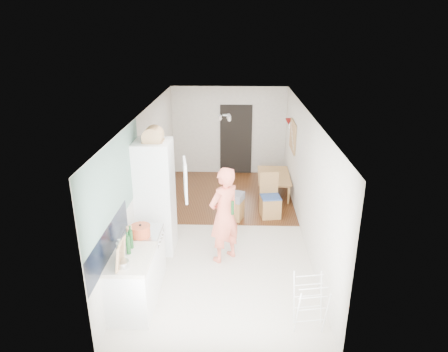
# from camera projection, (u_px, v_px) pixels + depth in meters

# --- Properties ---
(room_shell) EXTENTS (3.20, 7.00, 2.50)m
(room_shell) POSITION_uv_depth(u_px,v_px,m) (225.00, 174.00, 8.00)
(room_shell) COLOR silver
(room_shell) RESTS_ON ground
(floor) EXTENTS (3.20, 7.00, 0.01)m
(floor) POSITION_uv_depth(u_px,v_px,m) (225.00, 230.00, 8.44)
(floor) COLOR beige
(floor) RESTS_ON ground
(wood_floor_overlay) EXTENTS (3.20, 3.30, 0.01)m
(wood_floor_overlay) POSITION_uv_depth(u_px,v_px,m) (227.00, 195.00, 10.17)
(wood_floor_overlay) COLOR brown
(wood_floor_overlay) RESTS_ON room_shell
(sage_wall_panel) EXTENTS (0.02, 3.00, 1.30)m
(sage_wall_panel) POSITION_uv_depth(u_px,v_px,m) (115.00, 183.00, 5.97)
(sage_wall_panel) COLOR slate
(sage_wall_panel) RESTS_ON room_shell
(tile_splashback) EXTENTS (0.02, 1.90, 0.50)m
(tile_splashback) POSITION_uv_depth(u_px,v_px,m) (109.00, 242.00, 5.70)
(tile_splashback) COLOR black
(tile_splashback) RESTS_ON room_shell
(doorway_recess) EXTENTS (0.90, 0.04, 2.00)m
(doorway_recess) POSITION_uv_depth(u_px,v_px,m) (236.00, 140.00, 11.33)
(doorway_recess) COLOR black
(doorway_recess) RESTS_ON room_shell
(base_cabinet) EXTENTS (0.60, 0.90, 0.86)m
(base_cabinet) POSITION_uv_depth(u_px,v_px,m) (133.00, 285.00, 5.95)
(base_cabinet) COLOR white
(base_cabinet) RESTS_ON room_shell
(worktop) EXTENTS (0.62, 0.92, 0.06)m
(worktop) POSITION_uv_depth(u_px,v_px,m) (130.00, 258.00, 5.78)
(worktop) COLOR beige
(worktop) RESTS_ON room_shell
(range_cooker) EXTENTS (0.60, 0.60, 0.88)m
(range_cooker) POSITION_uv_depth(u_px,v_px,m) (144.00, 257.00, 6.64)
(range_cooker) COLOR white
(range_cooker) RESTS_ON room_shell
(cooker_top) EXTENTS (0.60, 0.60, 0.04)m
(cooker_top) POSITION_uv_depth(u_px,v_px,m) (142.00, 233.00, 6.48)
(cooker_top) COLOR silver
(cooker_top) RESTS_ON room_shell
(fridge_housing) EXTENTS (0.66, 0.66, 2.15)m
(fridge_housing) POSITION_uv_depth(u_px,v_px,m) (155.00, 197.00, 7.37)
(fridge_housing) COLOR white
(fridge_housing) RESTS_ON room_shell
(fridge_door) EXTENTS (0.14, 0.56, 0.70)m
(fridge_door) POSITION_uv_depth(u_px,v_px,m) (185.00, 180.00, 6.90)
(fridge_door) COLOR white
(fridge_door) RESTS_ON room_shell
(fridge_interior) EXTENTS (0.02, 0.52, 0.66)m
(fridge_interior) POSITION_uv_depth(u_px,v_px,m) (171.00, 173.00, 7.19)
(fridge_interior) COLOR white
(fridge_interior) RESTS_ON room_shell
(pinboard) EXTENTS (0.03, 0.90, 0.70)m
(pinboard) POSITION_uv_depth(u_px,v_px,m) (293.00, 136.00, 9.62)
(pinboard) COLOR tan
(pinboard) RESTS_ON room_shell
(pinboard_frame) EXTENTS (0.00, 0.94, 0.74)m
(pinboard_frame) POSITION_uv_depth(u_px,v_px,m) (292.00, 136.00, 9.62)
(pinboard_frame) COLOR #AC7D48
(pinboard_frame) RESTS_ON room_shell
(wall_sconce) EXTENTS (0.18, 0.18, 0.16)m
(wall_sconce) POSITION_uv_depth(u_px,v_px,m) (289.00, 122.00, 10.16)
(wall_sconce) COLOR maroon
(wall_sconce) RESTS_ON room_shell
(person) EXTENTS (0.91, 0.90, 2.12)m
(person) POSITION_uv_depth(u_px,v_px,m) (224.00, 207.00, 7.03)
(person) COLOR #F67157
(person) RESTS_ON floor
(dining_table) EXTENTS (0.71, 1.23, 0.43)m
(dining_table) POSITION_uv_depth(u_px,v_px,m) (274.00, 186.00, 10.19)
(dining_table) COLOR #AC7D48
(dining_table) RESTS_ON floor
(dining_chair) EXTENTS (0.48, 0.48, 1.00)m
(dining_chair) POSITION_uv_depth(u_px,v_px,m) (271.00, 196.00, 8.85)
(dining_chair) COLOR #AC7D48
(dining_chair) RESTS_ON floor
(stool) EXTENTS (0.45, 0.45, 0.46)m
(stool) POSITION_uv_depth(u_px,v_px,m) (234.00, 209.00, 8.84)
(stool) COLOR #AC7D48
(stool) RESTS_ON floor
(grey_drape) EXTENTS (0.47, 0.47, 0.17)m
(grey_drape) POSITION_uv_depth(u_px,v_px,m) (234.00, 197.00, 8.71)
(grey_drape) COLOR gray
(grey_drape) RESTS_ON stool
(drying_rack) EXTENTS (0.46, 0.43, 0.79)m
(drying_rack) POSITION_uv_depth(u_px,v_px,m) (310.00, 305.00, 5.58)
(drying_rack) COLOR white
(drying_rack) RESTS_ON floor
(bread_bin) EXTENTS (0.41, 0.39, 0.19)m
(bread_bin) POSITION_uv_depth(u_px,v_px,m) (153.00, 136.00, 6.94)
(bread_bin) COLOR tan
(bread_bin) RESTS_ON fridge_housing
(red_casserole) EXTENTS (0.38, 0.38, 0.18)m
(red_casserole) POSITION_uv_depth(u_px,v_px,m) (141.00, 231.00, 6.31)
(red_casserole) COLOR #C34B27
(red_casserole) RESTS_ON cooker_top
(steel_pan) EXTENTS (0.23, 0.23, 0.09)m
(steel_pan) POSITION_uv_depth(u_px,v_px,m) (123.00, 264.00, 5.51)
(steel_pan) COLOR silver
(steel_pan) RESTS_ON worktop
(held_bottle) EXTENTS (0.05, 0.05, 0.25)m
(held_bottle) POSITION_uv_depth(u_px,v_px,m) (233.00, 208.00, 6.83)
(held_bottle) COLOR #16401A
(held_bottle) RESTS_ON person
(bottle_a) EXTENTS (0.07, 0.07, 0.28)m
(bottle_a) POSITION_uv_depth(u_px,v_px,m) (128.00, 245.00, 5.80)
(bottle_a) COLOR #16401A
(bottle_a) RESTS_ON worktop
(bottle_b) EXTENTS (0.08, 0.08, 0.29)m
(bottle_b) POSITION_uv_depth(u_px,v_px,m) (131.00, 239.00, 5.95)
(bottle_b) COLOR #16401A
(bottle_b) RESTS_ON worktop
(bottle_c) EXTENTS (0.11, 0.11, 0.23)m
(bottle_c) POSITION_uv_depth(u_px,v_px,m) (120.00, 250.00, 5.72)
(bottle_c) COLOR beige
(bottle_c) RESTS_ON worktop
(pepper_mill_front) EXTENTS (0.07, 0.07, 0.21)m
(pepper_mill_front) POSITION_uv_depth(u_px,v_px,m) (131.00, 234.00, 6.18)
(pepper_mill_front) COLOR tan
(pepper_mill_front) RESTS_ON worktop
(pepper_mill_back) EXTENTS (0.07, 0.07, 0.20)m
(pepper_mill_back) POSITION_uv_depth(u_px,v_px,m) (128.00, 235.00, 6.15)
(pepper_mill_back) COLOR tan
(pepper_mill_back) RESTS_ON worktop
(chopping_boards) EXTENTS (0.12, 0.30, 0.41)m
(chopping_boards) POSITION_uv_depth(u_px,v_px,m) (120.00, 254.00, 5.45)
(chopping_boards) COLOR tan
(chopping_boards) RESTS_ON worktop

